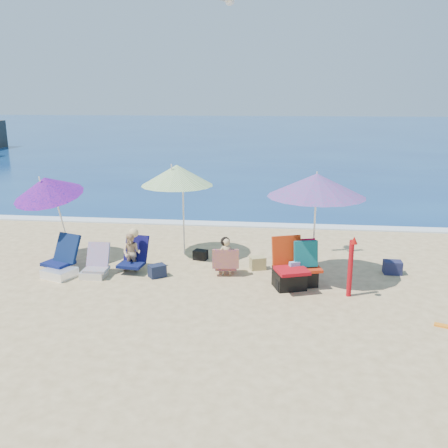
# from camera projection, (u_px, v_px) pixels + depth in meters

# --- Properties ---
(ground) EXTENTS (120.00, 120.00, 0.00)m
(ground) POSITION_uv_depth(u_px,v_px,m) (234.00, 296.00, 9.04)
(ground) COLOR #D8BC84
(ground) RESTS_ON ground
(sea) EXTENTS (120.00, 80.00, 0.12)m
(sea) POSITION_uv_depth(u_px,v_px,m) (275.00, 131.00, 52.30)
(sea) COLOR navy
(sea) RESTS_ON ground
(foam) EXTENTS (120.00, 0.50, 0.04)m
(foam) POSITION_uv_depth(u_px,v_px,m) (251.00, 225.00, 13.94)
(foam) COLOR white
(foam) RESTS_ON ground
(umbrella_turquoise) EXTENTS (2.40, 2.40, 2.17)m
(umbrella_turquoise) POSITION_uv_depth(u_px,v_px,m) (317.00, 185.00, 9.39)
(umbrella_turquoise) COLOR silver
(umbrella_turquoise) RESTS_ON ground
(umbrella_striped) EXTENTS (2.12, 2.12, 2.14)m
(umbrella_striped) POSITION_uv_depth(u_px,v_px,m) (177.00, 175.00, 10.86)
(umbrella_striped) COLOR white
(umbrella_striped) RESTS_ON ground
(umbrella_blue) EXTENTS (1.87, 1.91, 2.04)m
(umbrella_blue) POSITION_uv_depth(u_px,v_px,m) (47.00, 187.00, 10.56)
(umbrella_blue) COLOR white
(umbrella_blue) RESTS_ON ground
(furled_umbrella) EXTENTS (0.16, 0.28, 1.18)m
(furled_umbrella) POSITION_uv_depth(u_px,v_px,m) (351.00, 263.00, 8.84)
(furled_umbrella) COLOR #AB0C13
(furled_umbrella) RESTS_ON ground
(chair_navy) EXTENTS (0.84, 0.98, 0.79)m
(chair_navy) POSITION_uv_depth(u_px,v_px,m) (61.00, 265.00, 10.07)
(chair_navy) COLOR #0D164B
(chair_navy) RESTS_ON ground
(chair_rainbow) EXTENTS (0.52, 0.59, 0.65)m
(chair_rainbow) POSITION_uv_depth(u_px,v_px,m) (95.00, 268.00, 9.98)
(chair_rainbow) COLOR #D86D4C
(chair_rainbow) RESTS_ON ground
(camp_chair_left) EXTENTS (0.75, 0.86, 1.00)m
(camp_chair_left) POSITION_uv_depth(u_px,v_px,m) (289.00, 273.00, 9.33)
(camp_chair_left) COLOR #A80C15
(camp_chair_left) RESTS_ON ground
(camp_chair_right) EXTENTS (0.65, 0.68, 0.93)m
(camp_chair_right) POSITION_uv_depth(u_px,v_px,m) (304.00, 269.00, 9.47)
(camp_chair_right) COLOR #B7280D
(camp_chair_right) RESTS_ON ground
(person_center) EXTENTS (0.56, 0.46, 0.79)m
(person_center) POSITION_uv_depth(u_px,v_px,m) (226.00, 257.00, 9.98)
(person_center) COLOR tan
(person_center) RESTS_ON ground
(person_left) EXTENTS (0.57, 0.71, 0.92)m
(person_left) POSITION_uv_depth(u_px,v_px,m) (132.00, 252.00, 10.20)
(person_left) COLOR tan
(person_left) RESTS_ON ground
(bag_navy_a) EXTENTS (0.40, 0.38, 0.25)m
(bag_navy_a) POSITION_uv_depth(u_px,v_px,m) (157.00, 271.00, 9.96)
(bag_navy_a) COLOR #191F37
(bag_navy_a) RESTS_ON ground
(bag_black_a) EXTENTS (0.34, 0.29, 0.22)m
(bag_black_a) POSITION_uv_depth(u_px,v_px,m) (200.00, 255.00, 11.02)
(bag_black_a) COLOR black
(bag_black_a) RESTS_ON ground
(bag_tan) EXTENTS (0.37, 0.32, 0.27)m
(bag_tan) POSITION_uv_depth(u_px,v_px,m) (258.00, 263.00, 10.39)
(bag_tan) COLOR tan
(bag_tan) RESTS_ON ground
(bag_navy_b) EXTENTS (0.36, 0.27, 0.27)m
(bag_navy_b) POSITION_uv_depth(u_px,v_px,m) (392.00, 267.00, 10.14)
(bag_navy_b) COLOR #1B1E3D
(bag_navy_b) RESTS_ON ground
(bag_black_b) EXTENTS (0.32, 0.27, 0.21)m
(bag_black_b) POSITION_uv_depth(u_px,v_px,m) (284.00, 285.00, 9.26)
(bag_black_b) COLOR black
(bag_black_b) RESTS_ON ground
(orange_item) EXTENTS (0.26, 0.19, 0.03)m
(orange_item) POSITION_uv_depth(u_px,v_px,m) (442.00, 326.00, 7.82)
(orange_item) COLOR orange
(orange_item) RESTS_ON ground
(seagull) EXTENTS (0.78, 0.56, 0.15)m
(seagull) POSITION_uv_depth(u_px,v_px,m) (229.00, 1.00, 9.61)
(seagull) COLOR silver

